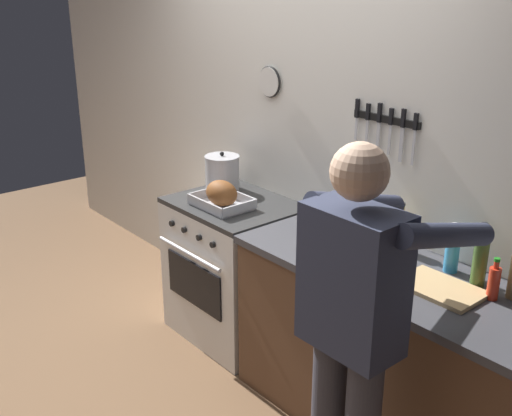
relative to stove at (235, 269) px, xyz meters
name	(u,v)px	position (x,y,z in m)	size (l,w,h in m)	color
ground_plane	(117,411)	(0.22, -0.99, -0.45)	(8.00, 8.00, 0.00)	brown
wall_back	(304,135)	(0.22, 0.36, 0.85)	(6.00, 0.13, 2.60)	white
counter_block	(425,371)	(1.43, 0.00, 0.01)	(2.03, 0.65, 0.90)	brown
stove	(235,269)	(0.00, 0.00, 0.00)	(0.76, 0.67, 0.90)	white
person_cook	(354,323)	(1.46, -0.57, 0.50)	(0.51, 0.63, 1.66)	#383842
roasting_pan	(222,196)	(0.02, -0.11, 0.52)	(0.35, 0.26, 0.16)	#B7B7BC
stock_pot	(222,173)	(-0.24, 0.10, 0.56)	(0.22, 0.22, 0.25)	#B7B7BC
cutting_board	(440,288)	(1.46, -0.01, 0.46)	(0.36, 0.24, 0.02)	tan
bottle_olive_oil	(480,261)	(1.55, 0.14, 0.58)	(0.06, 0.06, 0.30)	#385623
bottle_dish_soap	(452,252)	(1.39, 0.19, 0.55)	(0.07, 0.07, 0.24)	#338CCC
bottle_hot_sauce	(494,282)	(1.65, 0.09, 0.53)	(0.05, 0.05, 0.19)	red
bottle_cooking_oil	(400,230)	(1.08, 0.20, 0.55)	(0.07, 0.07, 0.25)	gold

